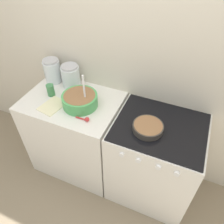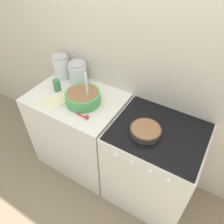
{
  "view_description": "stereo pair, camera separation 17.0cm",
  "coord_description": "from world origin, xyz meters",
  "views": [
    {
      "loc": [
        0.48,
        -0.91,
        2.09
      ],
      "look_at": [
        -0.01,
        0.25,
        0.94
      ],
      "focal_mm": 35.0,
      "sensor_mm": 36.0,
      "label": 1
    },
    {
      "loc": [
        0.64,
        -0.83,
        2.09
      ],
      "look_at": [
        -0.01,
        0.25,
        0.94
      ],
      "focal_mm": 35.0,
      "sensor_mm": 36.0,
      "label": 2
    }
  ],
  "objects": [
    {
      "name": "wall_back",
      "position": [
        0.0,
        0.63,
        1.2
      ],
      "size": [
        4.67,
        0.05,
        2.4
      ],
      "color": "beige",
      "rests_on": "ground_plane"
    },
    {
      "name": "baking_pan",
      "position": [
        0.29,
        0.22,
        0.91
      ],
      "size": [
        0.23,
        0.23,
        0.05
      ],
      "color": "#38332D",
      "rests_on": "stove"
    },
    {
      "name": "ground_plane",
      "position": [
        0.0,
        0.0,
        0.0
      ],
      "size": [
        12.0,
        12.0,
        0.0
      ],
      "primitive_type": "plane",
      "color": "gray"
    },
    {
      "name": "recipe_page",
      "position": [
        -0.52,
        0.17,
        0.89
      ],
      "size": [
        0.2,
        0.24,
        0.01
      ],
      "color": "beige",
      "rests_on": "countertop_cabinet"
    },
    {
      "name": "tin_can",
      "position": [
        -0.62,
        0.3,
        0.94
      ],
      "size": [
        0.06,
        0.06,
        0.11
      ],
      "color": "#3F7F4C",
      "rests_on": "countertop_cabinet"
    },
    {
      "name": "storage_jar_middle",
      "position": [
        -0.52,
        0.5,
        0.98
      ],
      "size": [
        0.17,
        0.17,
        0.21
      ],
      "color": "silver",
      "rests_on": "countertop_cabinet"
    },
    {
      "name": "stove",
      "position": [
        0.37,
        0.3,
        0.44
      ],
      "size": [
        0.71,
        0.62,
        0.89
      ],
      "color": "white",
      "rests_on": "ground_plane"
    },
    {
      "name": "measuring_spoon",
      "position": [
        -0.18,
        0.13,
        0.9
      ],
      "size": [
        0.12,
        0.04,
        0.04
      ],
      "color": "red",
      "rests_on": "countertop_cabinet"
    },
    {
      "name": "storage_jar_left",
      "position": [
        -0.72,
        0.5,
        0.98
      ],
      "size": [
        0.16,
        0.16,
        0.23
      ],
      "color": "silver",
      "rests_on": "countertop_cabinet"
    },
    {
      "name": "mixing_bowl",
      "position": [
        -0.31,
        0.28,
        0.95
      ],
      "size": [
        0.3,
        0.3,
        0.31
      ],
      "color": "#4CA559",
      "rests_on": "countertop_cabinet"
    },
    {
      "name": "countertop_cabinet",
      "position": [
        -0.42,
        0.3,
        0.44
      ],
      "size": [
        0.84,
        0.6,
        0.89
      ],
      "color": "silver",
      "rests_on": "ground_plane"
    }
  ]
}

